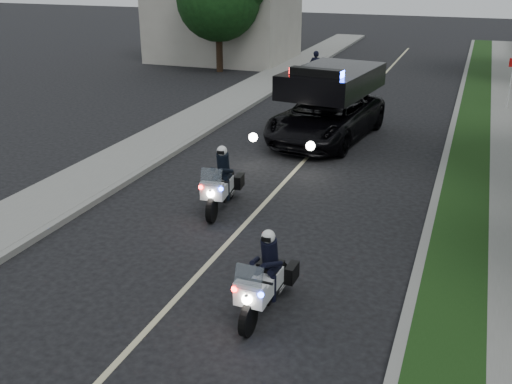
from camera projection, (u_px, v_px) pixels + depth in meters
ground at (163, 313)px, 10.55m from camera, size 120.00×120.00×0.00m
curb_right at (444, 164)px, 17.90m from camera, size 0.20×60.00×0.15m
grass_verge at (468, 167)px, 17.67m from camera, size 1.20×60.00×0.16m
curb_left at (198, 137)px, 20.56m from camera, size 0.20×60.00×0.15m
sidewalk_left at (170, 134)px, 20.91m from camera, size 2.00×60.00×0.16m
building_far at (223, 0)px, 35.14m from camera, size 8.00×6.00×7.00m
lane_marking at (312, 152)px, 19.25m from camera, size 0.12×50.00×0.01m
police_moto_left at (222, 209)px, 14.91m from camera, size 0.90×1.98×1.62m
police_moto_right at (265, 311)px, 10.62m from camera, size 0.70×1.84×1.55m
police_suv at (326, 139)px, 20.62m from camera, size 3.39×6.05×2.80m
bicycle at (315, 88)px, 28.57m from camera, size 0.54×1.53×0.80m
cyclist at (315, 88)px, 28.57m from camera, size 0.59×0.41×1.58m
sign_post at (506, 111)px, 24.28m from camera, size 0.39×0.39×2.22m
tree_left_near at (220, 72)px, 32.71m from camera, size 5.37×5.37×7.48m
tree_left_far at (248, 55)px, 38.29m from camera, size 7.53×7.53×11.15m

